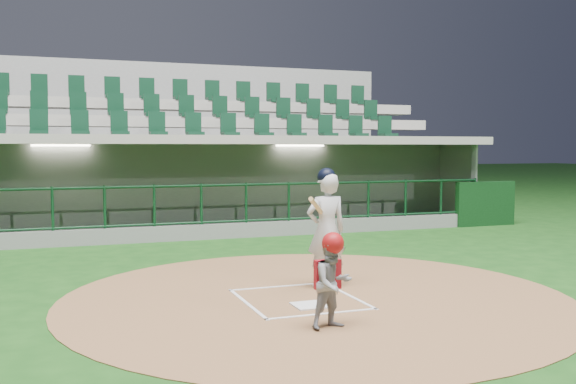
# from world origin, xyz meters

# --- Properties ---
(ground) EXTENTS (120.00, 120.00, 0.00)m
(ground) POSITION_xyz_m (0.00, 0.00, 0.00)
(ground) COLOR #143F12
(ground) RESTS_ON ground
(dirt_circle) EXTENTS (7.20, 7.20, 0.01)m
(dirt_circle) POSITION_xyz_m (0.30, -0.20, 0.01)
(dirt_circle) COLOR brown
(dirt_circle) RESTS_ON ground
(home_plate) EXTENTS (0.43, 0.43, 0.02)m
(home_plate) POSITION_xyz_m (0.00, -0.70, 0.02)
(home_plate) COLOR white
(home_plate) RESTS_ON dirt_circle
(batter_box_chalk) EXTENTS (1.55, 1.80, 0.01)m
(batter_box_chalk) POSITION_xyz_m (0.00, -0.30, 0.02)
(batter_box_chalk) COLOR white
(batter_box_chalk) RESTS_ON ground
(dugout_structure) EXTENTS (16.40, 3.70, 3.00)m
(dugout_structure) POSITION_xyz_m (0.04, 7.85, 0.96)
(dugout_structure) COLOR slate
(dugout_structure) RESTS_ON ground
(seating_deck) EXTENTS (17.00, 6.72, 5.15)m
(seating_deck) POSITION_xyz_m (0.00, 10.91, 1.42)
(seating_deck) COLOR slate
(seating_deck) RESTS_ON ground
(batter) EXTENTS (0.86, 0.85, 1.81)m
(batter) POSITION_xyz_m (0.68, 0.33, 0.92)
(batter) COLOR silver
(batter) RESTS_ON dirt_circle
(catcher) EXTENTS (0.58, 0.49, 1.13)m
(catcher) POSITION_xyz_m (-0.14, -1.75, 0.58)
(catcher) COLOR gray
(catcher) RESTS_ON dirt_circle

